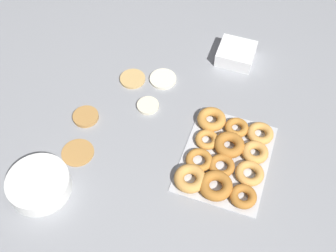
# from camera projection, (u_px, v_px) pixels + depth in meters

# --- Properties ---
(ground_plane) EXTENTS (3.00, 3.00, 0.00)m
(ground_plane) POSITION_uv_depth(u_px,v_px,m) (147.00, 118.00, 1.50)
(ground_plane) COLOR gray
(pancake_0) EXTENTS (0.08, 0.08, 0.01)m
(pancake_0) POSITION_uv_depth(u_px,v_px,m) (148.00, 106.00, 1.53)
(pancake_0) COLOR beige
(pancake_0) RESTS_ON ground_plane
(pancake_1) EXTENTS (0.10, 0.10, 0.01)m
(pancake_1) POSITION_uv_depth(u_px,v_px,m) (133.00, 79.00, 1.60)
(pancake_1) COLOR tan
(pancake_1) RESTS_ON ground_plane
(pancake_2) EXTENTS (0.11, 0.11, 0.01)m
(pancake_2) POSITION_uv_depth(u_px,v_px,m) (78.00, 152.00, 1.41)
(pancake_2) COLOR #B27F42
(pancake_2) RESTS_ON ground_plane
(pancake_3) EXTENTS (0.10, 0.10, 0.01)m
(pancake_3) POSITION_uv_depth(u_px,v_px,m) (163.00, 79.00, 1.60)
(pancake_3) COLOR silver
(pancake_3) RESTS_ON ground_plane
(pancake_4) EXTENTS (0.09, 0.09, 0.01)m
(pancake_4) POSITION_uv_depth(u_px,v_px,m) (86.00, 117.00, 1.50)
(pancake_4) COLOR #B27F42
(pancake_4) RESTS_ON ground_plane
(donut_tray) EXTENTS (0.36, 0.28, 0.04)m
(donut_tray) POSITION_uv_depth(u_px,v_px,m) (225.00, 157.00, 1.38)
(donut_tray) COLOR silver
(donut_tray) RESTS_ON ground_plane
(batter_bowl) EXTENTS (0.20, 0.20, 0.06)m
(batter_bowl) POSITION_uv_depth(u_px,v_px,m) (39.00, 184.00, 1.31)
(batter_bowl) COLOR white
(batter_bowl) RESTS_ON ground_plane
(container_stack) EXTENTS (0.13, 0.14, 0.06)m
(container_stack) POSITION_uv_depth(u_px,v_px,m) (236.00, 54.00, 1.65)
(container_stack) COLOR white
(container_stack) RESTS_ON ground_plane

